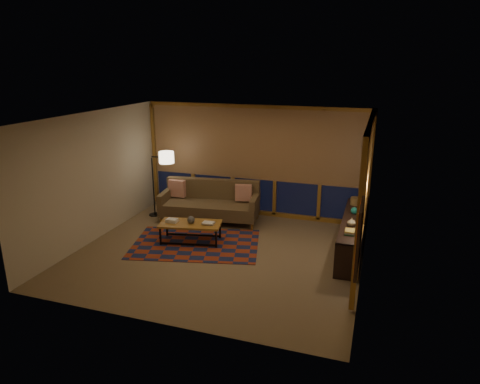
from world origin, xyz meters
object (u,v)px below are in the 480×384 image
(sofa, at_px, (210,202))
(floor_lamp, at_px, (153,184))
(coffee_table, at_px, (191,232))
(bookshelf, at_px, (352,234))

(sofa, height_order, floor_lamp, floor_lamp)
(sofa, xyz_separation_m, coffee_table, (0.09, -1.28, -0.25))
(coffee_table, distance_m, floor_lamp, 2.06)
(floor_lamp, height_order, bookshelf, floor_lamp)
(sofa, relative_size, bookshelf, 0.85)
(floor_lamp, bearing_deg, sofa, -5.50)
(sofa, bearing_deg, floor_lamp, 174.18)
(sofa, distance_m, coffee_table, 1.30)
(sofa, height_order, bookshelf, sofa)
(coffee_table, bearing_deg, bookshelf, -0.30)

